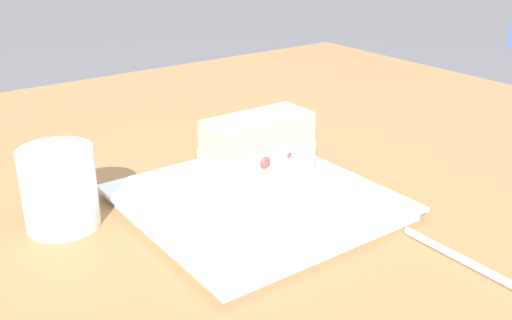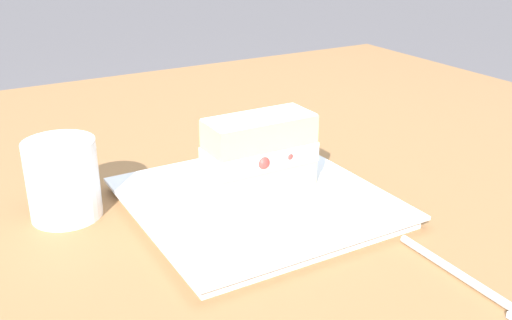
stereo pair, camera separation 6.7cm
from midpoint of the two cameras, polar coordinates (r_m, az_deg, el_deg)
name	(u,v)px [view 2 (the right image)]	position (r m, az deg, el deg)	size (l,w,h in m)	color
patio_table	(251,212)	(0.88, 1.70, -5.06)	(1.33, 1.09, 0.74)	olive
dessert_plate	(256,202)	(0.69, 2.78, -4.14)	(0.28, 0.28, 0.02)	white
cake_slice	(260,154)	(0.69, 3.14, 0.57)	(0.13, 0.07, 0.09)	#E0C17A
dessert_fork	(477,285)	(0.60, 23.59, -11.10)	(0.02, 0.17, 0.01)	silver
coffee_cup	(63,178)	(0.68, -15.48, -1.77)	(0.08, 0.08, 0.09)	white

